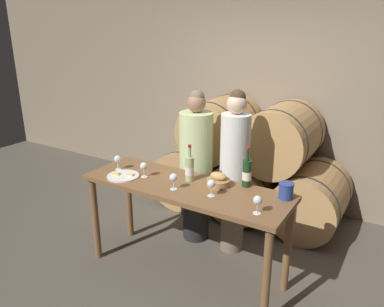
{
  "coord_description": "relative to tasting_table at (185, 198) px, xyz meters",
  "views": [
    {
      "loc": [
        1.6,
        -2.49,
        2.18
      ],
      "look_at": [
        0.0,
        0.12,
        1.14
      ],
      "focal_mm": 35.0,
      "sensor_mm": 36.0,
      "label": 1
    }
  ],
  "objects": [
    {
      "name": "ground_plane",
      "position": [
        0.0,
        0.0,
        -0.76
      ],
      "size": [
        10.0,
        10.0,
        0.0
      ],
      "primitive_type": "plane",
      "color": "#564F44"
    },
    {
      "name": "stone_wall_back",
      "position": [
        0.0,
        1.97,
        0.84
      ],
      "size": [
        10.0,
        0.12,
        3.2
      ],
      "color": "gray",
      "rests_on": "ground_plane"
    },
    {
      "name": "barrel_stack",
      "position": [
        -0.0,
        1.4,
        -0.14
      ],
      "size": [
        2.27,
        0.9,
        1.39
      ],
      "color": "tan",
      "rests_on": "ground_plane"
    },
    {
      "name": "tasting_table",
      "position": [
        0.0,
        0.0,
        0.0
      ],
      "size": [
        1.85,
        0.61,
        0.89
      ],
      "color": "brown",
      "rests_on": "ground_plane"
    },
    {
      "name": "person_left",
      "position": [
        -0.24,
        0.59,
        0.05
      ],
      "size": [
        0.34,
        0.34,
        1.6
      ],
      "color": "#232326",
      "rests_on": "ground_plane"
    },
    {
      "name": "person_right",
      "position": [
        0.19,
        0.59,
        0.09
      ],
      "size": [
        0.28,
        0.28,
        1.64
      ],
      "color": "#756651",
      "rests_on": "ground_plane"
    },
    {
      "name": "wine_bottle_red",
      "position": [
        0.46,
        0.25,
        0.24
      ],
      "size": [
        0.08,
        0.08,
        0.35
      ],
      "color": "#193819",
      "rests_on": "tasting_table"
    },
    {
      "name": "wine_bottle_white",
      "position": [
        -0.02,
        0.11,
        0.24
      ],
      "size": [
        0.08,
        0.08,
        0.33
      ],
      "color": "#ADBC7F",
      "rests_on": "tasting_table"
    },
    {
      "name": "blue_crock",
      "position": [
        0.83,
        0.19,
        0.2
      ],
      "size": [
        0.12,
        0.12,
        0.13
      ],
      "color": "navy",
      "rests_on": "tasting_table"
    },
    {
      "name": "bread_basket",
      "position": [
        0.26,
        0.13,
        0.17
      ],
      "size": [
        0.2,
        0.2,
        0.12
      ],
      "color": "#A87F4C",
      "rests_on": "tasting_table"
    },
    {
      "name": "cheese_plate",
      "position": [
        -0.58,
        -0.14,
        0.13
      ],
      "size": [
        0.29,
        0.29,
        0.04
      ],
      "color": "white",
      "rests_on": "tasting_table"
    },
    {
      "name": "wine_glass_far_left",
      "position": [
        -0.74,
        -0.02,
        0.23
      ],
      "size": [
        0.07,
        0.07,
        0.14
      ],
      "color": "white",
      "rests_on": "tasting_table"
    },
    {
      "name": "wine_glass_left",
      "position": [
        -0.41,
        -0.04,
        0.23
      ],
      "size": [
        0.07,
        0.07,
        0.14
      ],
      "color": "white",
      "rests_on": "tasting_table"
    },
    {
      "name": "wine_glass_center",
      "position": [
        -0.03,
        -0.12,
        0.23
      ],
      "size": [
        0.07,
        0.07,
        0.14
      ],
      "color": "white",
      "rests_on": "tasting_table"
    },
    {
      "name": "wine_glass_right",
      "position": [
        0.3,
        -0.08,
        0.23
      ],
      "size": [
        0.07,
        0.07,
        0.14
      ],
      "color": "white",
      "rests_on": "tasting_table"
    },
    {
      "name": "wine_glass_far_right",
      "position": [
        0.73,
        -0.16,
        0.23
      ],
      "size": [
        0.07,
        0.07,
        0.14
      ],
      "color": "white",
      "rests_on": "tasting_table"
    }
  ]
}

